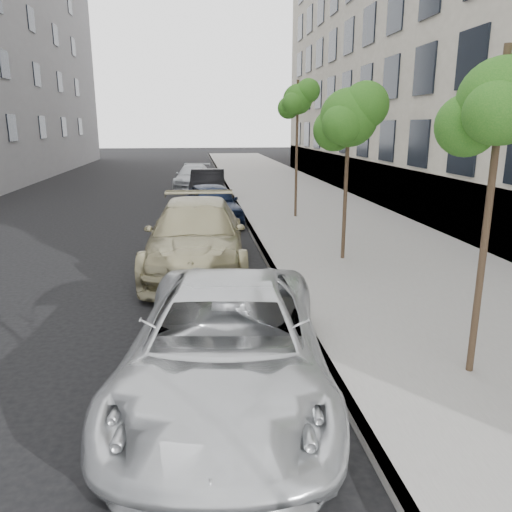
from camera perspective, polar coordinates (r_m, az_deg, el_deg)
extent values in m
plane|color=black|center=(6.07, 1.80, -22.35)|extent=(160.00, 160.00, 0.00)
cube|color=gray|center=(29.45, 2.93, 7.74)|extent=(6.40, 72.00, 0.14)
cube|color=#9E9B93|center=(29.07, -3.20, 7.64)|extent=(0.15, 72.00, 0.14)
cylinder|color=#38281C|center=(7.54, 24.90, 3.72)|extent=(0.10, 0.10, 4.52)
sphere|color=#1E661A|center=(7.44, 26.24, 15.57)|extent=(1.13, 1.13, 1.13)
sphere|color=#1E661A|center=(7.49, 22.94, 13.58)|extent=(0.85, 0.85, 0.85)
cylinder|color=#38281C|center=(13.45, 10.27, 8.88)|extent=(0.10, 0.10, 4.40)
sphere|color=#1E661A|center=(13.39, 10.57, 15.28)|extent=(1.48, 1.48, 1.48)
sphere|color=#1E661A|center=(13.31, 12.40, 16.48)|extent=(1.18, 1.18, 1.18)
sphere|color=#1E661A|center=(13.54, 8.94, 14.07)|extent=(1.11, 1.11, 1.11)
cylinder|color=#38281C|center=(19.71, 4.67, 11.96)|extent=(0.10, 0.10, 5.15)
sphere|color=#1E661A|center=(19.71, 4.79, 17.41)|extent=(1.12, 1.12, 1.12)
sphere|color=#1E661A|center=(19.60, 5.99, 18.28)|extent=(0.89, 0.89, 0.89)
sphere|color=#1E661A|center=(19.88, 3.73, 16.54)|extent=(0.84, 0.84, 0.84)
imported|color=silver|center=(6.86, -3.33, -10.06)|extent=(3.27, 5.92, 1.57)
imported|color=tan|center=(12.99, -6.85, 2.29)|extent=(2.76, 6.19, 1.76)
imported|color=black|center=(19.36, -5.03, 6.05)|extent=(2.42, 4.62, 1.50)
imported|color=black|center=(24.88, -5.53, 8.02)|extent=(1.89, 4.75, 1.54)
imported|color=#ABAFB3|center=(30.14, -7.18, 8.98)|extent=(2.47, 4.91, 1.37)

